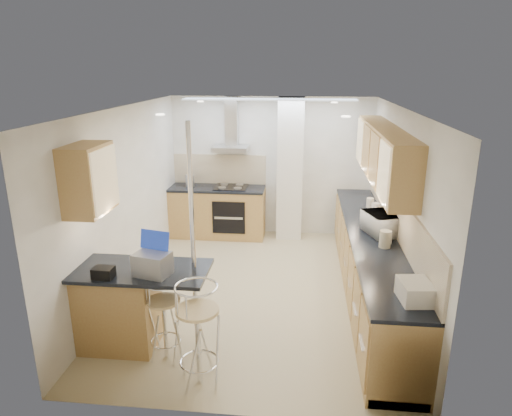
# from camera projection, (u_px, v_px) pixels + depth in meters

# --- Properties ---
(ground) EXTENTS (4.80, 4.80, 0.00)m
(ground) POSITION_uv_depth(u_px,v_px,m) (258.00, 290.00, 6.37)
(ground) COLOR #C5B383
(ground) RESTS_ON ground
(room_shell) EXTENTS (3.64, 4.84, 2.51)m
(room_shell) POSITION_uv_depth(u_px,v_px,m) (285.00, 177.00, 6.24)
(room_shell) COLOR silver
(room_shell) RESTS_ON ground
(right_counter) EXTENTS (0.63, 4.40, 0.92)m
(right_counter) POSITION_uv_depth(u_px,v_px,m) (370.00, 265.00, 6.09)
(right_counter) COLOR #AF7D46
(right_counter) RESTS_ON ground
(back_counter) EXTENTS (1.70, 0.63, 0.92)m
(back_counter) POSITION_uv_depth(u_px,v_px,m) (218.00, 211.00, 8.32)
(back_counter) COLOR #AF7D46
(back_counter) RESTS_ON ground
(peninsula) EXTENTS (1.47, 0.72, 0.94)m
(peninsula) POSITION_uv_depth(u_px,v_px,m) (142.00, 308.00, 4.97)
(peninsula) COLOR #AF7D46
(peninsula) RESTS_ON ground
(microwave) EXTENTS (0.49, 0.59, 0.28)m
(microwave) POSITION_uv_depth(u_px,v_px,m) (381.00, 224.00, 5.85)
(microwave) COLOR white
(microwave) RESTS_ON right_counter
(laptop) EXTENTS (0.40, 0.34, 0.24)m
(laptop) POSITION_uv_depth(u_px,v_px,m) (152.00, 264.00, 4.66)
(laptop) COLOR #9DA0A5
(laptop) RESTS_ON peninsula
(bag) EXTENTS (0.21, 0.16, 0.11)m
(bag) POSITION_uv_depth(u_px,v_px,m) (103.00, 273.00, 4.61)
(bag) COLOR black
(bag) RESTS_ON peninsula
(bar_stool_near) EXTENTS (0.47, 0.47, 0.90)m
(bar_stool_near) POSITION_uv_depth(u_px,v_px,m) (165.00, 320.00, 4.78)
(bar_stool_near) COLOR #D7BA74
(bar_stool_near) RESTS_ON ground
(bar_stool_end) EXTENTS (0.61, 0.61, 1.07)m
(bar_stool_end) POSITION_uv_depth(u_px,v_px,m) (198.00, 335.00, 4.36)
(bar_stool_end) COLOR #D7BA74
(bar_stool_end) RESTS_ON ground
(jar_a) EXTENTS (0.15, 0.15, 0.18)m
(jar_a) POSITION_uv_depth(u_px,v_px,m) (375.00, 209.00, 6.64)
(jar_a) COLOR beige
(jar_a) RESTS_ON right_counter
(jar_b) EXTENTS (0.13, 0.13, 0.15)m
(jar_b) POSITION_uv_depth(u_px,v_px,m) (370.00, 203.00, 6.99)
(jar_b) COLOR beige
(jar_b) RESTS_ON right_counter
(jar_c) EXTENTS (0.16, 0.16, 0.21)m
(jar_c) POSITION_uv_depth(u_px,v_px,m) (385.00, 239.00, 5.43)
(jar_c) COLOR #ACA589
(jar_c) RESTS_ON right_counter
(jar_d) EXTENTS (0.11, 0.11, 0.13)m
(jar_d) POSITION_uv_depth(u_px,v_px,m) (388.00, 239.00, 5.56)
(jar_d) COLOR white
(jar_d) RESTS_ON right_counter
(bread_bin) EXTENTS (0.31, 0.38, 0.18)m
(bread_bin) POSITION_uv_depth(u_px,v_px,m) (415.00, 291.00, 4.19)
(bread_bin) COLOR beige
(bread_bin) RESTS_ON right_counter
(kettle) EXTENTS (0.16, 0.16, 0.21)m
(kettle) POSITION_uv_depth(u_px,v_px,m) (190.00, 181.00, 8.21)
(kettle) COLOR silver
(kettle) RESTS_ON back_counter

